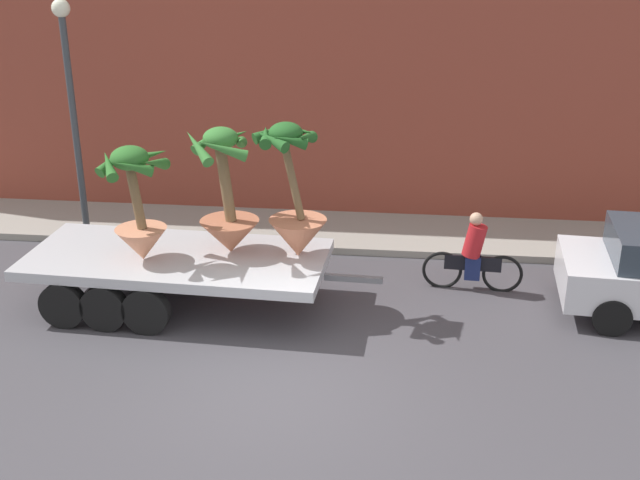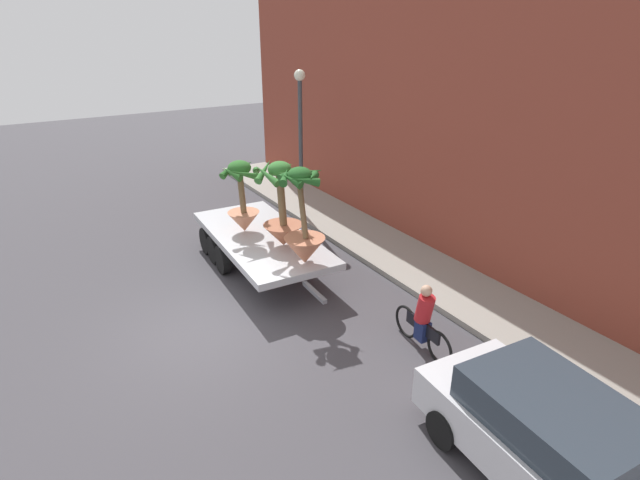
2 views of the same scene
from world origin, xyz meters
TOP-DOWN VIEW (x-y plane):
  - ground_plane at (0.00, 0.00)m, footprint 60.00×60.00m
  - sidewalk at (0.00, 6.10)m, footprint 24.00×2.20m
  - building_facade at (0.00, 7.80)m, footprint 24.00×1.20m
  - flatbed_trailer at (-2.47, 2.43)m, footprint 6.25×2.54m
  - potted_palm_rear at (-0.17, 2.60)m, footprint 1.31×1.21m
  - potted_palm_middle at (-1.34, 2.64)m, footprint 1.28×1.19m
  - potted_palm_front at (-2.76, 2.16)m, footprint 1.22×1.21m
  - cyclist at (2.99, 3.68)m, footprint 1.84×0.36m
  - street_lamp at (-5.08, 5.30)m, footprint 0.36×0.36m

SIDE VIEW (x-z plane):
  - ground_plane at x=0.00m, z-range 0.00..0.00m
  - sidewalk at x=0.00m, z-range 0.00..0.15m
  - cyclist at x=2.99m, z-range -0.10..1.44m
  - flatbed_trailer at x=-2.47m, z-range 0.26..1.24m
  - potted_palm_middle at x=-1.34m, z-range 0.71..2.94m
  - potted_palm_rear at x=-0.17m, z-range 0.68..3.03m
  - potted_palm_front at x=-2.76m, z-range 0.89..2.89m
  - street_lamp at x=-5.08m, z-range 0.82..5.65m
  - building_facade at x=0.00m, z-range 0.00..7.30m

